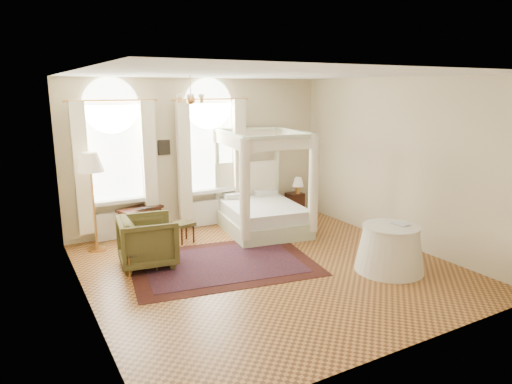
% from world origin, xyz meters
% --- Properties ---
extents(ground, '(6.00, 6.00, 0.00)m').
position_xyz_m(ground, '(0.00, 0.00, 0.00)').
color(ground, '#B07333').
rests_on(ground, ground).
extents(room_walls, '(6.00, 6.00, 6.00)m').
position_xyz_m(room_walls, '(0.00, 0.00, 1.98)').
color(room_walls, beige).
rests_on(room_walls, ground).
extents(window_left, '(1.62, 0.27, 3.29)m').
position_xyz_m(window_left, '(-1.90, 2.87, 1.49)').
color(window_left, white).
rests_on(window_left, room_walls).
extents(window_right, '(1.62, 0.27, 3.29)m').
position_xyz_m(window_right, '(0.20, 2.87, 1.49)').
color(window_right, white).
rests_on(window_right, room_walls).
extents(chandelier, '(0.51, 0.45, 0.50)m').
position_xyz_m(chandelier, '(-0.90, 1.20, 2.91)').
color(chandelier, '#C68B42').
rests_on(chandelier, room_walls).
extents(wall_pictures, '(2.54, 0.03, 0.39)m').
position_xyz_m(wall_pictures, '(0.09, 2.97, 1.89)').
color(wall_pictures, black).
rests_on(wall_pictures, room_walls).
extents(canopy_bed, '(1.92, 2.24, 2.20)m').
position_xyz_m(canopy_bed, '(0.97, 1.90, 0.50)').
color(canopy_bed, beige).
rests_on(canopy_bed, ground).
extents(nightstand, '(0.39, 0.36, 0.54)m').
position_xyz_m(nightstand, '(2.36, 2.70, 0.27)').
color(nightstand, '#391A0F').
rests_on(nightstand, ground).
extents(nightstand_lamp, '(0.27, 0.27, 0.40)m').
position_xyz_m(nightstand_lamp, '(2.40, 2.64, 0.81)').
color(nightstand_lamp, '#C68B42').
rests_on(nightstand_lamp, nightstand).
extents(writing_desk, '(1.00, 0.76, 0.67)m').
position_xyz_m(writing_desk, '(-1.51, 2.70, 0.57)').
color(writing_desk, '#391A0F').
rests_on(writing_desk, ground).
extents(laptop, '(0.39, 0.30, 0.03)m').
position_xyz_m(laptop, '(-1.47, 2.58, 0.68)').
color(laptop, black).
rests_on(laptop, writing_desk).
extents(stool, '(0.44, 0.44, 0.43)m').
position_xyz_m(stool, '(-0.81, 2.03, 0.36)').
color(stool, '#443B1D').
rests_on(stool, ground).
extents(armchair, '(1.10, 1.07, 0.89)m').
position_xyz_m(armchair, '(-1.80, 1.16, 0.45)').
color(armchair, '#4B4420').
rests_on(armchair, ground).
extents(coffee_table, '(0.58, 0.42, 0.38)m').
position_xyz_m(coffee_table, '(-2.02, 0.94, 0.34)').
color(coffee_table, silver).
rests_on(coffee_table, ground).
extents(floor_lamp, '(0.49, 0.49, 1.91)m').
position_xyz_m(floor_lamp, '(-2.46, 2.41, 1.63)').
color(floor_lamp, '#C68B42').
rests_on(floor_lamp, ground).
extents(oriental_rug, '(3.53, 2.79, 0.01)m').
position_xyz_m(oriental_rug, '(-0.63, 0.56, 0.01)').
color(oriental_rug, '#40170F').
rests_on(oriental_rug, ground).
extents(side_table, '(1.17, 1.17, 0.80)m').
position_xyz_m(side_table, '(1.76, -1.11, 0.39)').
color(side_table, silver).
rests_on(side_table, ground).
extents(book, '(0.25, 0.31, 0.03)m').
position_xyz_m(book, '(1.83, -1.14, 0.81)').
color(book, black).
rests_on(book, side_table).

